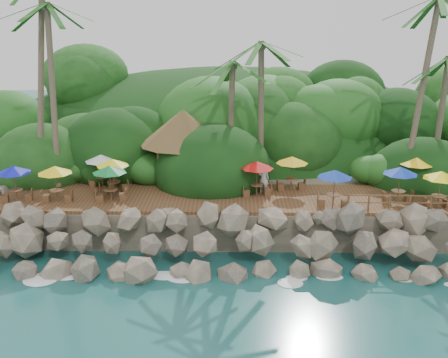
{
  "coord_description": "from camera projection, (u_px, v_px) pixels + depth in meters",
  "views": [
    {
      "loc": [
        0.54,
        -22.76,
        12.32
      ],
      "look_at": [
        0.0,
        6.0,
        3.4
      ],
      "focal_mm": 41.75,
      "sensor_mm": 36.0,
      "label": 1
    }
  ],
  "objects": [
    {
      "name": "jungle_foliage",
      "position": [
        226.0,
        187.0,
        39.72
      ],
      "size": [
        44.0,
        16.0,
        12.0
      ],
      "primitive_type": null,
      "color": "#143811",
      "rests_on": "ground"
    },
    {
      "name": "dining_clusters",
      "position": [
        227.0,
        169.0,
        29.84
      ],
      "size": [
        25.54,
        5.14,
        2.11
      ],
      "color": "brown",
      "rests_on": "terrace"
    },
    {
      "name": "jungle_hill",
      "position": [
        228.0,
        158.0,
        47.83
      ],
      "size": [
        44.8,
        28.0,
        15.4
      ],
      "primitive_type": "ellipsoid",
      "color": "#143811",
      "rests_on": "ground"
    },
    {
      "name": "palms",
      "position": [
        242.0,
        23.0,
        30.36
      ],
      "size": [
        30.44,
        6.98,
        13.94
      ],
      "color": "brown",
      "rests_on": "ground"
    },
    {
      "name": "railing",
      "position": [
        400.0,
        202.0,
        27.85
      ],
      "size": [
        6.1,
        0.1,
        1.0
      ],
      "color": "brown",
      "rests_on": "terrace"
    },
    {
      "name": "waiter",
      "position": [
        264.0,
        179.0,
        30.86
      ],
      "size": [
        0.74,
        0.57,
        1.81
      ],
      "primitive_type": "imported",
      "rotation": [
        0.0,
        0.0,
        2.91
      ],
      "color": "white",
      "rests_on": "terrace"
    },
    {
      "name": "ground",
      "position": [
        222.0,
        282.0,
        25.39
      ],
      "size": [
        140.0,
        140.0,
        0.0
      ],
      "primitive_type": "plane",
      "color": "#19514F",
      "rests_on": "ground"
    },
    {
      "name": "terrace",
      "position": [
        224.0,
        199.0,
        30.47
      ],
      "size": [
        26.0,
        5.0,
        0.2
      ],
      "primitive_type": "cube",
      "color": "brown",
      "rests_on": "land_base"
    },
    {
      "name": "seawall",
      "position": [
        223.0,
        243.0,
        26.96
      ],
      "size": [
        29.0,
        4.0,
        2.3
      ],
      "primitive_type": null,
      "color": "gray",
      "rests_on": "ground"
    },
    {
      "name": "foam_line",
      "position": [
        222.0,
        278.0,
        25.67
      ],
      "size": [
        25.2,
        0.8,
        0.06
      ],
      "color": "white",
      "rests_on": "ground"
    },
    {
      "name": "palapa",
      "position": [
        183.0,
        127.0,
        32.58
      ],
      "size": [
        5.47,
        5.47,
        4.6
      ],
      "color": "brown",
      "rests_on": "ground"
    },
    {
      "name": "land_base",
      "position": [
        226.0,
        170.0,
        40.36
      ],
      "size": [
        32.0,
        25.2,
        2.1
      ],
      "primitive_type": "cube",
      "color": "gray",
      "rests_on": "ground"
    }
  ]
}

